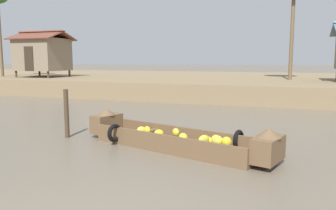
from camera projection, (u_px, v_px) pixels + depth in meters
The scene contains 5 objects.
ground_plane at pixel (220, 123), 12.71m from camera, with size 300.00×300.00×0.00m, color #665B4C.
riverbank_strip at pixel (257, 83), 26.60m from camera, with size 160.00×20.00×1.07m, color #7F6B4C.
banana_boat at pixel (175, 138), 9.06m from camera, with size 5.75×2.57×0.88m.
stilt_house_left at pixel (43, 54), 25.86m from camera, with size 4.07×3.45×3.54m.
mooring_post at pixel (67, 114), 10.32m from camera, with size 0.14×0.14×1.51m, color #423323.
Camera 1 is at (2.35, -2.44, 2.40)m, focal length 35.71 mm.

